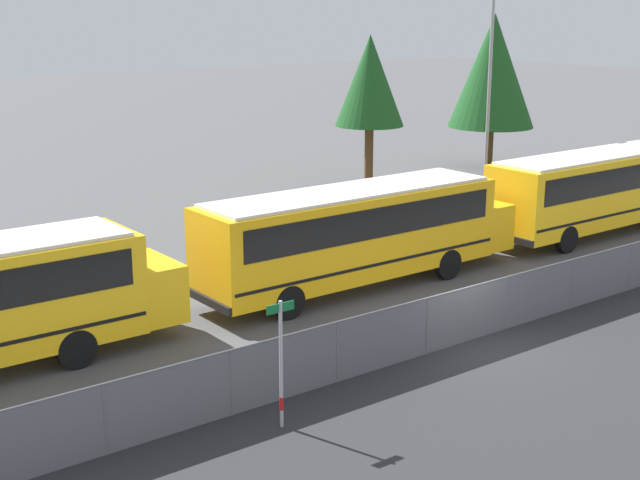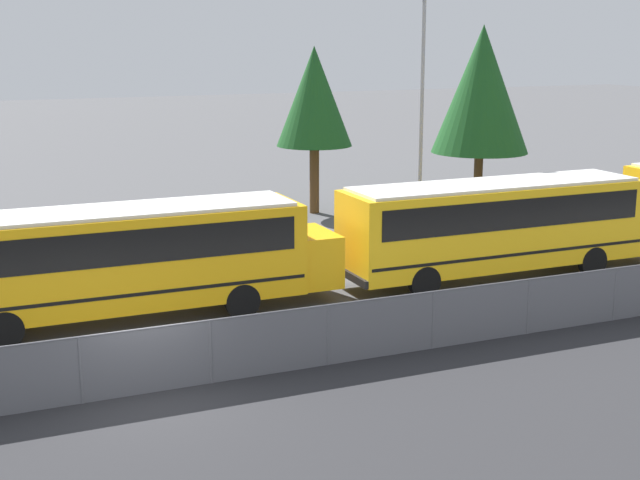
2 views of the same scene
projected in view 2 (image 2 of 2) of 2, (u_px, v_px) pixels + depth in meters
The scene contains 7 objects.
ground_plane at pixel (149, 393), 20.53m from camera, with size 200.00×200.00×0.00m, color #4C4C4F.
fence at pixel (147, 360), 20.35m from camera, with size 75.22×0.07×1.58m.
school_bus_2 at pixel (128, 254), 25.39m from camera, with size 11.97×2.59×3.29m.
school_bus_3 at pixel (500, 221), 29.89m from camera, with size 11.97×2.59×3.29m.
light_pole at pixel (422, 107), 35.78m from camera, with size 0.60×0.24×9.64m.
tree_0 at pixel (482, 90), 43.53m from camera, with size 4.77×4.77×8.56m.
tree_1 at pixel (314, 97), 40.12m from camera, with size 3.44×3.44×7.59m.
Camera 2 is at (-3.98, -19.20, 8.06)m, focal length 50.00 mm.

